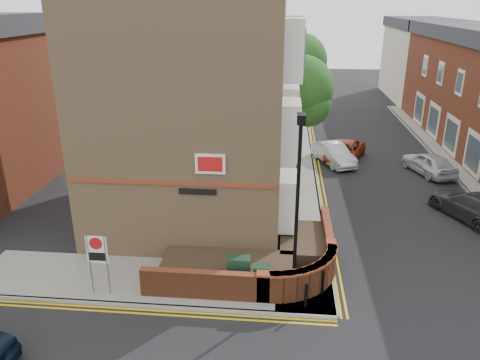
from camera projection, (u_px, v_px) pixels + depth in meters
name	position (u px, v px, depth m)	size (l,w,h in m)	color
ground	(244.00, 313.00, 15.34)	(120.00, 120.00, 0.00)	black
pavement_corner	(152.00, 280.00, 17.03)	(13.00, 3.00, 0.12)	gray
pavement_main	(297.00, 159.00, 30.01)	(2.00, 32.00, 0.12)	gray
kerb_side	(140.00, 305.00, 15.64)	(13.00, 0.15, 0.12)	gray
kerb_main_near	(313.00, 160.00, 29.92)	(0.15, 32.00, 0.12)	gray
kerb_main_far	(458.00, 181.00, 26.41)	(0.15, 40.00, 0.12)	gray
yellow_lines_side	(138.00, 311.00, 15.42)	(13.00, 0.28, 0.01)	gold
yellow_lines_main	(317.00, 161.00, 29.91)	(0.28, 32.00, 0.01)	gold
corner_building	(197.00, 82.00, 20.80)	(8.95, 10.40, 13.60)	#A78159
garden_wall	(250.00, 272.00, 17.67)	(6.80, 6.00, 1.20)	brown
lamppost	(297.00, 207.00, 15.11)	(0.25, 0.50, 6.30)	black
utility_cabinet_large	(239.00, 272.00, 16.32)	(0.80, 0.45, 1.20)	#16331D
utility_cabinet_small	(261.00, 280.00, 15.99)	(0.55, 0.40, 1.10)	#16331D
bollard_near	(306.00, 295.00, 15.33)	(0.11, 0.11, 0.90)	black
bollard_far	(323.00, 282.00, 16.02)	(0.11, 0.11, 0.90)	black
zone_sign	(97.00, 254.00, 15.66)	(0.72, 0.07, 2.20)	slate
far_terrace_cream	(418.00, 58.00, 47.89)	(5.40, 12.40, 8.00)	beige
tree_near	(301.00, 93.00, 26.52)	(3.64, 3.65, 6.70)	#382B1E
tree_mid	(299.00, 66.00, 33.78)	(4.03, 4.03, 7.42)	#382B1E
tree_far	(297.00, 57.00, 41.31)	(3.81, 3.81, 7.00)	#382B1E
traffic_light_assembly	(302.00, 92.00, 37.35)	(0.20, 0.16, 4.20)	black
silver_car_near	(334.00, 154.00, 29.21)	(1.35, 3.88, 1.28)	#AEB3B6
red_car_main	(344.00, 151.00, 29.93)	(1.94, 4.20, 1.17)	#9B2410
grey_car_far	(472.00, 206.00, 21.77)	(1.83, 4.50, 1.31)	#303035
silver_car_far	(429.00, 163.00, 27.47)	(1.56, 3.87, 1.32)	silver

